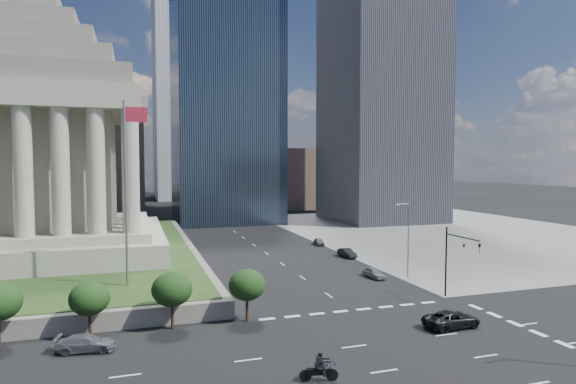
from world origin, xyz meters
name	(u,v)px	position (x,y,z in m)	size (l,w,h in m)	color
ground	(215,219)	(0.00, 100.00, 0.00)	(500.00, 500.00, 0.00)	black
sidewalk_ne	(450,231)	(46.00, 60.00, 0.01)	(68.00, 90.00, 0.03)	slate
war_memorial	(40,121)	(-34.00, 48.00, 21.40)	(34.00, 34.00, 39.00)	#ACA290
flagpole	(127,182)	(-21.83, 24.00, 13.11)	(2.52, 0.24, 20.00)	slate
midrise_glass	(225,106)	(2.00, 95.00, 30.00)	(26.00, 26.00, 60.00)	black
highrise_ne	(381,31)	(42.00, 85.00, 50.00)	(26.00, 28.00, 100.00)	black
building_filler_ne	(292,178)	(32.00, 130.00, 10.00)	(20.00, 30.00, 20.00)	brown
building_filler_nw	(103,167)	(-30.00, 130.00, 14.00)	(24.00, 30.00, 28.00)	brown
traffic_signal_ne	(456,254)	(12.50, 13.70, 5.25)	(0.30, 5.74, 8.00)	black
street_lamp_north	(407,235)	(13.33, 25.00, 5.66)	(2.13, 0.22, 10.00)	slate
pickup_truck	(452,319)	(6.65, 6.49, 0.76)	(2.53, 5.48, 1.52)	black
suv_grey	(86,343)	(-25.04, 10.72, 0.68)	(4.68, 1.90, 1.36)	#595B60
parked_sedan_near	(374,273)	(9.00, 25.97, 0.68)	(4.00, 1.61, 1.36)	gray
parked_sedan_mid	(347,253)	(11.50, 39.87, 0.70)	(4.22, 1.47, 1.39)	black
parked_sedan_far	(319,242)	(11.50, 52.14, 0.63)	(1.48, 3.68, 1.25)	#5B5D62
motorcycle_trail	(319,367)	(-9.14, -0.01, 1.03)	(2.76, 0.75, 2.06)	black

